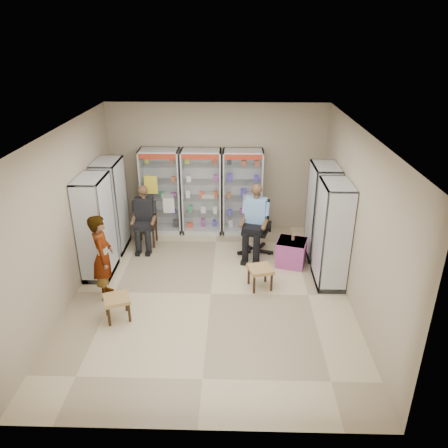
{
  "coord_description": "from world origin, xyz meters",
  "views": [
    {
      "loc": [
        0.43,
        -6.82,
        4.49
      ],
      "look_at": [
        0.22,
        0.7,
        1.1
      ],
      "focal_mm": 35.0,
      "sensor_mm": 36.0,
      "label": 1
    }
  ],
  "objects_px": {
    "cabinet_left_far": "(111,206)",
    "wooden_chair": "(146,225)",
    "seated_shopkeeper": "(256,222)",
    "cabinet_back_left": "(161,192)",
    "pink_trunk": "(291,253)",
    "cabinet_right_far": "(322,212)",
    "cabinet_back_right": "(243,192)",
    "office_chair": "(256,228)",
    "standing_man": "(103,257)",
    "woven_stool_b": "(118,308)",
    "cabinet_left_near": "(96,227)",
    "cabinet_right_near": "(332,235)",
    "woven_stool_a": "(260,277)",
    "cabinet_back_mid": "(202,192)"
  },
  "relations": [
    {
      "from": "wooden_chair",
      "to": "woven_stool_a",
      "type": "height_order",
      "value": "wooden_chair"
    },
    {
      "from": "wooden_chair",
      "to": "cabinet_right_far",
      "type": "bearing_deg",
      "value": -6.04
    },
    {
      "from": "cabinet_back_left",
      "to": "cabinet_right_near",
      "type": "height_order",
      "value": "same"
    },
    {
      "from": "cabinet_left_far",
      "to": "cabinet_back_left",
      "type": "bearing_deg",
      "value": 135.0
    },
    {
      "from": "wooden_chair",
      "to": "seated_shopkeeper",
      "type": "xyz_separation_m",
      "value": [
        2.42,
        -0.39,
        0.28
      ]
    },
    {
      "from": "cabinet_back_left",
      "to": "pink_trunk",
      "type": "xyz_separation_m",
      "value": [
        2.9,
        -1.58,
        -0.73
      ]
    },
    {
      "from": "cabinet_right_far",
      "to": "pink_trunk",
      "type": "relative_size",
      "value": 3.58
    },
    {
      "from": "cabinet_right_far",
      "to": "cabinet_left_near",
      "type": "bearing_deg",
      "value": 101.41
    },
    {
      "from": "office_chair",
      "to": "standing_man",
      "type": "bearing_deg",
      "value": -132.71
    },
    {
      "from": "cabinet_left_near",
      "to": "cabinet_right_near",
      "type": "bearing_deg",
      "value": 87.43
    },
    {
      "from": "woven_stool_a",
      "to": "standing_man",
      "type": "height_order",
      "value": "standing_man"
    },
    {
      "from": "office_chair",
      "to": "standing_man",
      "type": "distance_m",
      "value": 3.28
    },
    {
      "from": "cabinet_back_left",
      "to": "office_chair",
      "type": "height_order",
      "value": "cabinet_back_left"
    },
    {
      "from": "cabinet_back_left",
      "to": "cabinet_right_near",
      "type": "distance_m",
      "value": 4.18
    },
    {
      "from": "cabinet_right_far",
      "to": "wooden_chair",
      "type": "height_order",
      "value": "cabinet_right_far"
    },
    {
      "from": "wooden_chair",
      "to": "standing_man",
      "type": "distance_m",
      "value": 2.15
    },
    {
      "from": "cabinet_back_mid",
      "to": "cabinet_right_near",
      "type": "height_order",
      "value": "same"
    },
    {
      "from": "seated_shopkeeper",
      "to": "woven_stool_b",
      "type": "xyz_separation_m",
      "value": [
        -2.39,
        -2.38,
        -0.54
      ]
    },
    {
      "from": "cabinet_back_left",
      "to": "wooden_chair",
      "type": "distance_m",
      "value": 0.94
    },
    {
      "from": "cabinet_left_far",
      "to": "woven_stool_b",
      "type": "xyz_separation_m",
      "value": [
        0.71,
        -2.58,
        -0.79
      ]
    },
    {
      "from": "cabinet_back_right",
      "to": "wooden_chair",
      "type": "distance_m",
      "value": 2.33
    },
    {
      "from": "cabinet_back_left",
      "to": "woven_stool_b",
      "type": "relative_size",
      "value": 4.86
    },
    {
      "from": "woven_stool_a",
      "to": "cabinet_left_near",
      "type": "bearing_deg",
      "value": 171.86
    },
    {
      "from": "cabinet_right_near",
      "to": "pink_trunk",
      "type": "height_order",
      "value": "cabinet_right_near"
    },
    {
      "from": "cabinet_back_mid",
      "to": "seated_shopkeeper",
      "type": "xyz_separation_m",
      "value": [
        1.22,
        -1.12,
        -0.25
      ]
    },
    {
      "from": "cabinet_back_right",
      "to": "pink_trunk",
      "type": "distance_m",
      "value": 2.0
    },
    {
      "from": "wooden_chair",
      "to": "woven_stool_b",
      "type": "bearing_deg",
      "value": -89.44
    },
    {
      "from": "cabinet_back_mid",
      "to": "woven_stool_a",
      "type": "relative_size",
      "value": 4.74
    },
    {
      "from": "cabinet_back_right",
      "to": "wooden_chair",
      "type": "relative_size",
      "value": 2.13
    },
    {
      "from": "cabinet_back_right",
      "to": "standing_man",
      "type": "bearing_deg",
      "value": -131.55
    },
    {
      "from": "cabinet_right_far",
      "to": "cabinet_back_right",
      "type": "bearing_deg",
      "value": 55.27
    },
    {
      "from": "cabinet_right_near",
      "to": "pink_trunk",
      "type": "relative_size",
      "value": 3.58
    },
    {
      "from": "cabinet_back_left",
      "to": "office_chair",
      "type": "distance_m",
      "value": 2.46
    },
    {
      "from": "cabinet_back_mid",
      "to": "cabinet_right_near",
      "type": "bearing_deg",
      "value": -40.84
    },
    {
      "from": "cabinet_left_far",
      "to": "seated_shopkeeper",
      "type": "xyz_separation_m",
      "value": [
        3.1,
        -0.19,
        -0.25
      ]
    },
    {
      "from": "seated_shopkeeper",
      "to": "cabinet_back_right",
      "type": "bearing_deg",
      "value": 118.64
    },
    {
      "from": "cabinet_back_right",
      "to": "woven_stool_b",
      "type": "distance_m",
      "value": 4.18
    },
    {
      "from": "woven_stool_b",
      "to": "standing_man",
      "type": "height_order",
      "value": "standing_man"
    },
    {
      "from": "cabinet_right_far",
      "to": "seated_shopkeeper",
      "type": "relative_size",
      "value": 1.33
    },
    {
      "from": "cabinet_back_right",
      "to": "seated_shopkeeper",
      "type": "distance_m",
      "value": 1.18
    },
    {
      "from": "cabinet_left_near",
      "to": "wooden_chair",
      "type": "bearing_deg",
      "value": 152.39
    },
    {
      "from": "cabinet_left_far",
      "to": "wooden_chair",
      "type": "xyz_separation_m",
      "value": [
        0.68,
        0.2,
        -0.53
      ]
    },
    {
      "from": "cabinet_left_far",
      "to": "cabinet_right_near",
      "type": "bearing_deg",
      "value": 73.75
    },
    {
      "from": "standing_man",
      "to": "office_chair",
      "type": "bearing_deg",
      "value": -71.85
    },
    {
      "from": "seated_shopkeeper",
      "to": "cabinet_right_near",
      "type": "bearing_deg",
      "value": -24.1
    },
    {
      "from": "cabinet_left_near",
      "to": "woven_stool_b",
      "type": "distance_m",
      "value": 1.82
    },
    {
      "from": "cabinet_left_far",
      "to": "wooden_chair",
      "type": "distance_m",
      "value": 0.89
    },
    {
      "from": "cabinet_right_near",
      "to": "seated_shopkeeper",
      "type": "distance_m",
      "value": 1.77
    },
    {
      "from": "cabinet_back_left",
      "to": "cabinet_back_right",
      "type": "height_order",
      "value": "same"
    },
    {
      "from": "cabinet_back_right",
      "to": "cabinet_right_near",
      "type": "relative_size",
      "value": 1.0
    }
  ]
}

